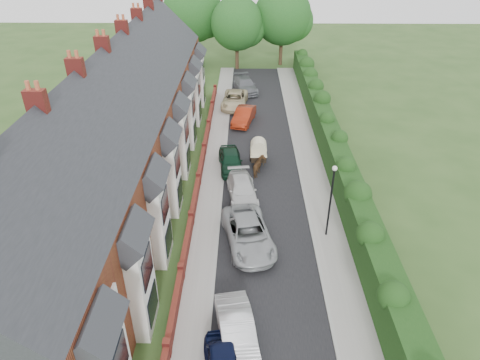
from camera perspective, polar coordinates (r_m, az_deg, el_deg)
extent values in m
plane|color=#2D4C1E|center=(24.84, 4.91, -13.15)|extent=(140.00, 140.00, 0.00)
cube|color=black|center=(33.53, 2.93, 0.16)|extent=(6.00, 58.00, 0.02)
cube|color=gray|center=(33.92, 9.87, 0.18)|extent=(2.20, 58.00, 0.12)
cube|color=gray|center=(33.58, -3.64, 0.27)|extent=(1.70, 58.00, 0.12)
cube|color=#9B9B96|center=(33.77, 8.11, 0.20)|extent=(0.18, 58.00, 0.13)
cube|color=#9B9B96|center=(33.52, -2.28, 0.27)|extent=(0.18, 58.00, 0.13)
cube|color=black|center=(33.67, 13.08, 1.89)|extent=(1.50, 58.00, 2.50)
cube|color=brown|center=(32.38, -15.81, 4.27)|extent=(8.00, 40.00, 6.50)
cube|color=#24272B|center=(31.10, -16.67, 9.59)|extent=(8.00, 40.20, 8.00)
cube|color=#24272B|center=(15.96, -18.63, -18.42)|extent=(1.70, 2.60, 1.70)
cube|color=white|center=(18.12, -16.56, -16.11)|extent=(0.12, 1.20, 1.60)
cube|color=white|center=(21.30, -12.90, -13.58)|extent=(0.70, 2.40, 5.20)
cube|color=black|center=(22.07, -11.55, -15.85)|extent=(0.06, 1.80, 1.60)
cube|color=black|center=(20.40, -12.27, -11.25)|extent=(0.06, 1.80, 1.60)
cube|color=#24272B|center=(19.37, -14.38, -7.23)|extent=(1.70, 2.60, 1.70)
cube|color=#3F2D2D|center=(23.88, -12.15, -12.64)|extent=(0.08, 0.90, 2.10)
cube|color=white|center=(21.65, -13.15, -6.42)|extent=(0.12, 1.20, 1.60)
cube|color=white|center=(24.98, -10.56, -5.50)|extent=(0.70, 2.40, 5.20)
cube|color=black|center=(25.64, -9.48, -7.67)|extent=(0.06, 1.80, 1.60)
cube|color=black|center=(24.22, -9.97, -3.25)|extent=(0.06, 1.80, 1.60)
cube|color=#24272B|center=(23.36, -11.62, 0.41)|extent=(1.70, 2.60, 1.70)
cube|color=#3F2D2D|center=(27.60, -10.14, -5.45)|extent=(0.08, 0.90, 2.10)
cube|color=white|center=(25.68, -10.84, 0.41)|extent=(0.12, 1.20, 1.60)
cube|color=white|center=(29.06, -8.89, 0.41)|extent=(0.70, 2.40, 5.20)
cube|color=black|center=(29.63, -7.99, -1.58)|extent=(0.06, 1.80, 1.60)
cube|color=black|center=(28.41, -8.34, 2.48)|extent=(0.06, 1.80, 1.60)
cube|color=#24272B|center=(27.68, -9.70, 5.74)|extent=(1.70, 2.60, 1.70)
cube|color=#3F2D2D|center=(31.68, -8.66, -0.03)|extent=(0.08, 0.90, 2.10)
cube|color=white|center=(30.00, -9.17, 5.34)|extent=(0.12, 1.20, 1.60)
cube|color=white|center=(33.39, -7.64, 4.83)|extent=(0.70, 2.40, 5.20)
cube|color=black|center=(33.89, -6.88, 3.02)|extent=(0.06, 1.80, 1.60)
cube|color=black|center=(32.83, -7.14, 6.71)|extent=(0.06, 1.80, 1.60)
cube|color=#24272B|center=(32.20, -8.28, 9.61)|extent=(1.70, 2.60, 1.70)
cube|color=#3F2D2D|center=(35.99, -7.53, 4.12)|extent=(0.08, 0.90, 2.10)
cube|color=white|center=(34.50, -7.92, 9.00)|extent=(0.12, 1.20, 1.60)
cube|color=white|center=(37.89, -6.67, 8.22)|extent=(0.70, 2.40, 5.20)
cube|color=black|center=(38.33, -6.01, 6.58)|extent=(0.06, 1.80, 1.60)
cube|color=black|center=(37.39, -6.21, 9.92)|extent=(0.06, 1.80, 1.60)
cube|color=#24272B|center=(36.84, -7.20, 12.51)|extent=(1.70, 2.60, 1.70)
cube|color=#3F2D2D|center=(40.45, -6.64, 7.37)|extent=(0.08, 0.90, 2.10)
cube|color=white|center=(39.13, -6.94, 11.80)|extent=(0.12, 1.20, 1.60)
cube|color=white|center=(42.50, -5.90, 10.88)|extent=(0.70, 2.40, 5.20)
cube|color=black|center=(42.89, -5.31, 9.39)|extent=(0.06, 1.80, 1.60)
cube|color=black|center=(42.06, -5.48, 12.42)|extent=(0.06, 1.80, 1.60)
cube|color=#24272B|center=(41.57, -6.34, 14.75)|extent=(1.70, 2.60, 1.70)
cube|color=#3F2D2D|center=(45.03, -5.92, 9.97)|extent=(0.08, 0.90, 2.10)
cube|color=white|center=(43.83, -6.16, 14.00)|extent=(0.12, 1.20, 1.60)
cube|color=white|center=(47.19, -5.27, 13.02)|extent=(0.70, 2.40, 5.20)
cube|color=black|center=(47.54, -4.75, 11.65)|extent=(0.06, 1.80, 1.60)
cube|color=black|center=(46.79, -4.88, 14.42)|extent=(0.06, 1.80, 1.60)
cube|color=#24272B|center=(46.35, -5.65, 16.53)|extent=(1.70, 2.60, 1.70)
cube|color=#3F2D2D|center=(49.69, -5.32, 12.08)|extent=(0.08, 0.90, 2.10)
cube|color=white|center=(48.60, -5.52, 15.77)|extent=(0.12, 1.20, 1.60)
cube|color=maroon|center=(21.11, -25.34, 8.76)|extent=(0.90, 0.50, 1.60)
cylinder|color=#A85032|center=(20.90, -26.43, 11.11)|extent=(0.20, 0.20, 0.50)
cylinder|color=#A85032|center=(20.73, -25.43, 11.20)|extent=(0.20, 0.20, 0.50)
cube|color=maroon|center=(25.44, -20.97, 13.23)|extent=(0.90, 0.50, 1.60)
cylinder|color=#A85032|center=(25.27, -21.82, 15.22)|extent=(0.20, 0.20, 0.50)
cylinder|color=#A85032|center=(25.12, -20.95, 15.30)|extent=(0.20, 0.20, 0.50)
cube|color=maroon|center=(29.98, -17.80, 16.32)|extent=(0.90, 0.50, 1.60)
cylinder|color=#A85032|center=(29.83, -18.49, 18.04)|extent=(0.20, 0.20, 0.50)
cylinder|color=#A85032|center=(29.71, -17.73, 18.11)|extent=(0.20, 0.20, 0.50)
cube|color=maroon|center=(34.65, -15.42, 18.57)|extent=(0.90, 0.50, 1.60)
cylinder|color=#A85032|center=(34.52, -15.99, 20.07)|extent=(0.20, 0.20, 0.50)
cylinder|color=#A85032|center=(34.41, -15.31, 20.13)|extent=(0.20, 0.20, 0.50)
cube|color=maroon|center=(39.39, -13.56, 20.25)|extent=(0.90, 0.50, 1.60)
cylinder|color=#A85032|center=(39.28, -14.04, 21.58)|extent=(0.20, 0.20, 0.50)
cylinder|color=#A85032|center=(39.19, -13.44, 21.63)|extent=(0.20, 0.20, 0.50)
cube|color=maroon|center=(44.20, -12.07, 21.56)|extent=(0.90, 0.50, 1.60)
cube|color=maroon|center=(22.99, -8.64, -16.51)|extent=(0.30, 4.70, 0.90)
cube|color=maroon|center=(26.56, -7.10, -8.51)|extent=(0.30, 4.70, 0.90)
cube|color=maroon|center=(30.52, -5.99, -2.48)|extent=(0.30, 4.70, 0.90)
cube|color=maroon|center=(34.76, -5.14, 2.11)|extent=(0.30, 4.70, 0.90)
cube|color=maroon|center=(39.18, -4.48, 5.69)|extent=(0.30, 4.70, 0.90)
cube|color=maroon|center=(43.72, -3.95, 8.54)|extent=(0.30, 4.70, 0.90)
cube|color=maroon|center=(48.35, -3.52, 10.84)|extent=(0.30, 4.70, 0.90)
cube|color=maroon|center=(21.35, -9.69, -21.28)|extent=(0.35, 0.35, 1.10)
cube|color=maroon|center=(24.64, -7.82, -12.05)|extent=(0.35, 0.35, 1.10)
cube|color=maroon|center=(28.44, -6.51, -5.12)|extent=(0.35, 0.35, 1.10)
cube|color=maroon|center=(32.56, -5.55, 0.11)|extent=(0.35, 0.35, 1.10)
cube|color=maroon|center=(36.90, -4.80, 4.15)|extent=(0.35, 0.35, 1.10)
cube|color=maroon|center=(41.39, -4.21, 7.32)|extent=(0.35, 0.35, 1.10)
cube|color=maroon|center=(45.99, -3.73, 9.87)|extent=(0.35, 0.35, 1.10)
cube|color=maroon|center=(50.66, -3.33, 11.94)|extent=(0.35, 0.35, 1.10)
cylinder|color=black|center=(26.85, 11.89, -3.29)|extent=(0.12, 0.12, 4.80)
cylinder|color=black|center=(25.56, 12.48, 1.23)|extent=(0.20, 0.20, 0.10)
sphere|color=silver|center=(25.49, 12.52, 1.52)|extent=(0.32, 0.32, 0.32)
cylinder|color=#332316|center=(59.59, -0.40, 16.81)|extent=(0.50, 0.50, 4.75)
sphere|color=#18481A|center=(58.80, -0.41, 20.13)|extent=(6.80, 6.80, 6.80)
sphere|color=#18481A|center=(59.22, 0.99, 19.55)|extent=(4.76, 4.76, 4.76)
cylinder|color=#332316|center=(61.64, 5.49, 17.42)|extent=(0.50, 0.50, 5.25)
sphere|color=#18481A|center=(60.83, 5.68, 20.97)|extent=(7.60, 7.60, 7.60)
sphere|color=#18481A|center=(61.40, 7.13, 20.28)|extent=(5.32, 5.32, 5.32)
cylinder|color=#332316|center=(62.80, -6.10, 17.76)|extent=(0.50, 0.50, 5.50)
sphere|color=#18481A|center=(61.98, -6.33, 21.42)|extent=(8.00, 8.00, 8.00)
sphere|color=#18481A|center=(62.25, -4.69, 20.82)|extent=(5.60, 5.60, 5.60)
imported|color=silver|center=(21.39, -0.40, -19.60)|extent=(2.44, 4.83, 1.52)
imported|color=#9FA3A6|center=(26.60, 1.11, -7.16)|extent=(3.78, 6.18, 1.60)
imported|color=silver|center=(30.86, 0.29, -1.32)|extent=(2.59, 5.03, 1.40)
imported|color=black|center=(34.54, -1.27, 2.63)|extent=(2.35, 4.66, 1.52)
imported|color=maroon|center=(42.81, 0.52, 8.55)|extent=(2.59, 4.85, 1.52)
imported|color=beige|center=(46.91, -0.72, 10.66)|extent=(2.98, 5.72, 1.54)
imported|color=slate|center=(51.42, 0.70, 12.57)|extent=(3.33, 5.75, 1.57)
imported|color=#53371E|center=(33.70, 2.54, 1.76)|extent=(1.16, 1.87, 1.47)
cube|color=black|center=(35.27, 2.47, 3.43)|extent=(1.21, 2.01, 0.50)
cylinder|color=beige|center=(34.95, 2.50, 4.45)|extent=(1.31, 1.26, 1.31)
cube|color=beige|center=(35.15, 2.48, 3.79)|extent=(1.33, 2.06, 0.04)
cylinder|color=black|center=(35.98, 1.39, 3.32)|extent=(0.08, 0.91, 0.91)
cylinder|color=black|center=(36.02, 3.47, 3.30)|extent=(0.08, 0.91, 0.91)
cylinder|color=black|center=(34.26, 1.93, 2.64)|extent=(0.06, 1.81, 0.06)
cylinder|color=black|center=(34.29, 3.10, 2.63)|extent=(0.06, 1.81, 0.06)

